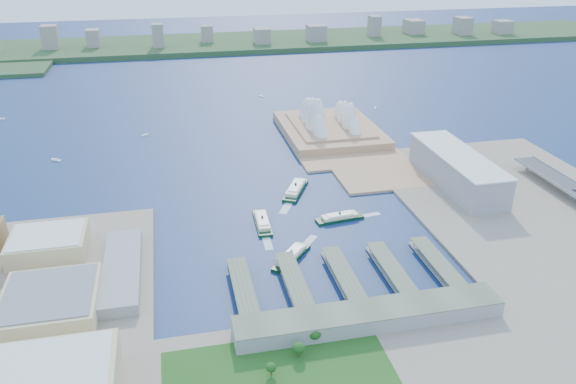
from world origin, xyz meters
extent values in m
plane|color=#10254E|center=(0.00, 0.00, 0.00)|extent=(3000.00, 3000.00, 0.00)
cube|color=gray|center=(240.00, -50.00, 1.50)|extent=(240.00, 500.00, 3.00)
cube|color=tan|center=(107.50, 260.00, 1.50)|extent=(135.00, 220.00, 3.00)
cube|color=#2D4926|center=(0.00, 980.00, 6.00)|extent=(2200.00, 260.00, 12.00)
cube|color=gray|center=(195.00, 80.00, 20.50)|extent=(45.00, 155.00, 35.00)
cube|color=gray|center=(15.00, -135.00, 9.00)|extent=(200.00, 28.00, 12.00)
imported|color=slate|center=(296.00, 13.58, 15.53)|extent=(1.90, 4.67, 1.35)
camera|label=1|loc=(-114.15, -446.08, 265.63)|focal=35.00mm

